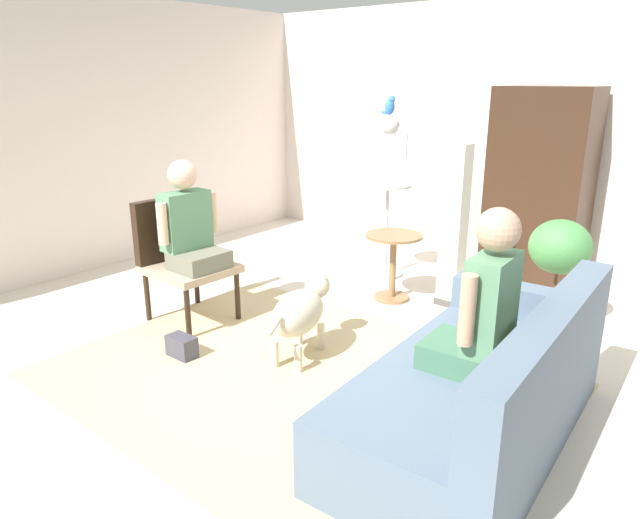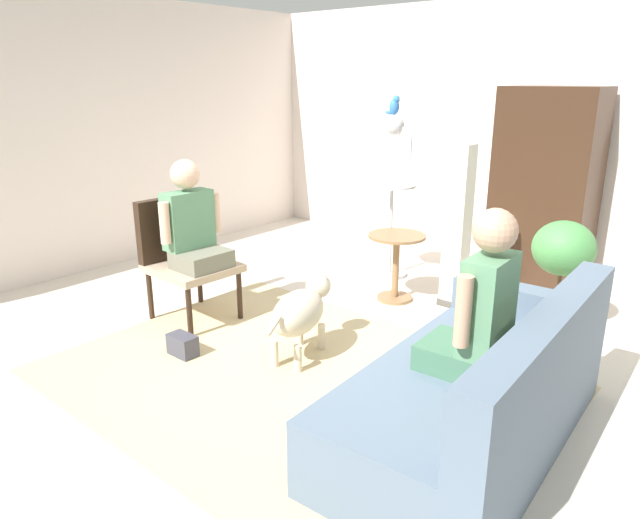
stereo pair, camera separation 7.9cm
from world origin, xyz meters
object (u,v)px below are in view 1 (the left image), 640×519
(person_on_armchair, at_px, (189,224))
(parrot, at_px, (390,106))
(couch, at_px, (484,391))
(round_end_table, at_px, (393,258))
(armoire_cabinet, at_px, (539,185))
(armchair, at_px, (179,251))
(potted_plant, at_px, (559,257))
(column_lamp, at_px, (454,227))
(bird_cage_stand, at_px, (388,186))
(person_on_couch, at_px, (483,306))
(handbag, at_px, (182,346))
(dog, at_px, (301,310))

(person_on_armchair, xyz_separation_m, parrot, (0.57, 1.97, 0.85))
(couch, bearing_deg, round_end_table, 135.40)
(parrot, xyz_separation_m, armoire_cabinet, (1.16, 0.91, -0.75))
(armchair, height_order, round_end_table, armchair)
(parrot, relative_size, potted_plant, 0.20)
(potted_plant, bearing_deg, armchair, -145.72)
(round_end_table, bearing_deg, column_lamp, 26.49)
(bird_cage_stand, bearing_deg, person_on_couch, -47.44)
(armoire_cabinet, distance_m, handbag, 3.71)
(couch, height_order, armoire_cabinet, armoire_cabinet)
(dog, xyz_separation_m, armoire_cabinet, (0.64, 2.82, 0.57))
(armchair, relative_size, armoire_cabinet, 0.53)
(dog, relative_size, bird_cage_stand, 0.54)
(person_on_armchair, xyz_separation_m, round_end_table, (1.00, 1.43, -0.43))
(armchair, xyz_separation_m, person_on_couch, (2.65, -0.11, 0.23))
(person_on_couch, height_order, bird_cage_stand, bird_cage_stand)
(armoire_cabinet, bearing_deg, column_lamp, -102.72)
(couch, relative_size, person_on_couch, 2.19)
(couch, xyz_separation_m, person_on_couch, (-0.04, -0.03, 0.50))
(parrot, relative_size, armoire_cabinet, 0.10)
(armchair, height_order, potted_plant, armchair)
(person_on_armchair, bearing_deg, column_lamp, 48.66)
(potted_plant, bearing_deg, bird_cage_stand, 171.33)
(dog, distance_m, parrot, 2.38)
(armchair, distance_m, person_on_armchair, 0.30)
(handbag, bearing_deg, armoire_cabinet, 69.00)
(armchair, relative_size, handbag, 4.48)
(column_lamp, bearing_deg, armoire_cabinet, 77.28)
(armchair, distance_m, armoire_cabinet, 3.46)
(person_on_armchair, xyz_separation_m, handbag, (0.44, -0.49, -0.74))
(parrot, height_order, armoire_cabinet, armoire_cabinet)
(bird_cage_stand, bearing_deg, armoire_cabinet, 38.31)
(dog, bearing_deg, armoire_cabinet, 77.26)
(armchair, distance_m, parrot, 2.37)
(person_on_armchair, bearing_deg, bird_cage_stand, 73.55)
(dog, xyz_separation_m, potted_plant, (1.23, 1.64, 0.24))
(couch, relative_size, dog, 2.32)
(bird_cage_stand, height_order, potted_plant, bird_cage_stand)
(parrot, bearing_deg, round_end_table, -51.64)
(bird_cage_stand, distance_m, handbag, 2.60)
(couch, bearing_deg, armoire_cabinet, 104.99)
(person_on_couch, height_order, potted_plant, person_on_couch)
(couch, height_order, parrot, parrot)
(person_on_armchair, xyz_separation_m, dog, (1.10, 0.06, -0.47))
(armchair, relative_size, column_lamp, 0.70)
(potted_plant, xyz_separation_m, handbag, (-1.89, -2.19, -0.51))
(round_end_table, distance_m, potted_plant, 1.37)
(potted_plant, bearing_deg, couch, -83.71)
(person_on_armchair, relative_size, armoire_cabinet, 0.46)
(bird_cage_stand, relative_size, potted_plant, 1.79)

